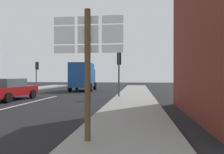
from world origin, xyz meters
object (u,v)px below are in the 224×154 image
at_px(route_sign_post, 88,61).
at_px(traffic_light_far_left, 37,69).
at_px(traffic_light_near_right, 119,64).
at_px(sedan_far, 9,89).
at_px(delivery_truck, 83,76).

distance_m(route_sign_post, traffic_light_far_left, 21.64).
bearing_deg(traffic_light_near_right, traffic_light_far_left, 142.77).
bearing_deg(traffic_light_far_left, route_sign_post, -60.31).
bearing_deg(traffic_light_far_left, sedan_far, -72.66).
bearing_deg(sedan_far, delivery_truck, 75.44).
distance_m(sedan_far, delivery_truck, 10.08).
xyz_separation_m(traffic_light_far_left, traffic_light_near_right, (10.47, -7.96, 0.06)).
bearing_deg(route_sign_post, traffic_light_far_left, 119.69).
bearing_deg(route_sign_post, sedan_far, 131.42).
height_order(route_sign_post, traffic_light_near_right, traffic_light_near_right).
distance_m(traffic_light_far_left, traffic_light_near_right, 13.15).
bearing_deg(traffic_light_near_right, sedan_far, -162.19).
height_order(sedan_far, delivery_truck, delivery_truck).
distance_m(delivery_truck, traffic_light_far_left, 5.82).
xyz_separation_m(delivery_truck, route_sign_post, (4.98, -18.23, 0.35)).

